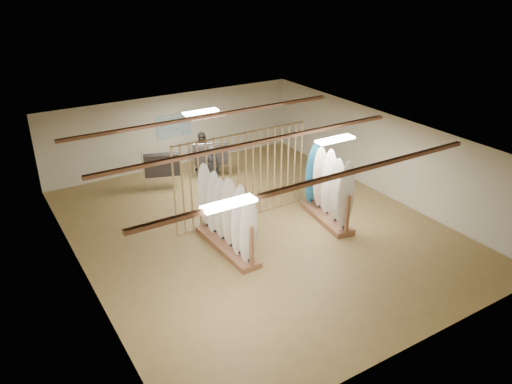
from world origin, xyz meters
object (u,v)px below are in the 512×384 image
clothing_rack_a (162,165)px  shopper_b (203,150)px  rack_right (328,198)px  clothing_rack_b (211,154)px  rack_left (226,225)px  shopper_a (212,164)px

clothing_rack_a → shopper_b: 2.05m
rack_right → shopper_b: size_ratio=1.39×
clothing_rack_b → shopper_b: shopper_b is taller
clothing_rack_a → clothing_rack_b: size_ratio=1.02×
rack_left → shopper_a: bearing=66.5°
shopper_a → shopper_b: (0.33, 1.39, 0.02)m
rack_left → clothing_rack_b: rack_left is taller
rack_right → shopper_b: bearing=113.9°
clothing_rack_b → shopper_b: bearing=110.7°
rack_left → shopper_b: rack_left is taller
clothing_rack_a → shopper_a: 1.74m
clothing_rack_b → shopper_b: (-0.01, 0.65, -0.02)m
rack_left → shopper_a: (1.63, 4.02, 0.11)m
rack_left → clothing_rack_b: size_ratio=1.98×
clothing_rack_a → clothing_rack_b: 1.93m
clothing_rack_b → shopper_b: 0.65m
clothing_rack_b → rack_right: bearing=-52.9°
rack_left → rack_right: (3.44, -0.12, 0.02)m
rack_left → rack_right: bearing=-3.4°
rack_right → shopper_a: size_ratio=1.42×
shopper_b → rack_right: bearing=-38.3°
rack_left → clothing_rack_a: size_ratio=1.95×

